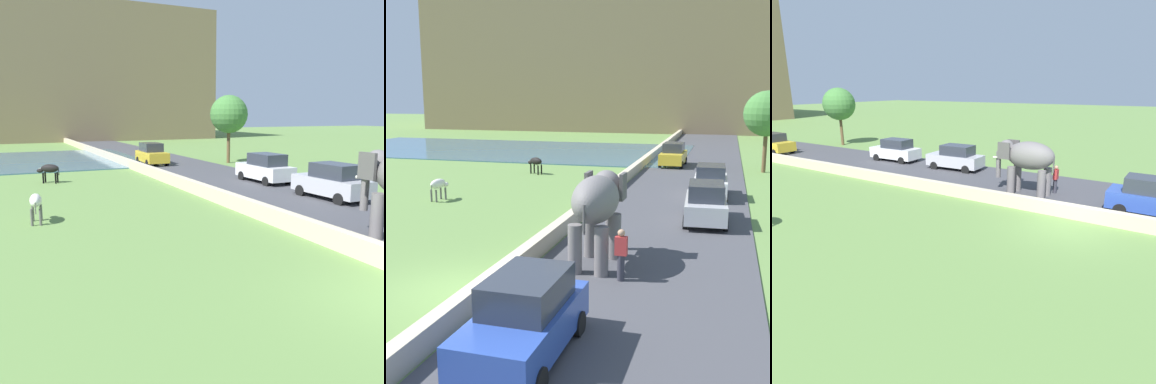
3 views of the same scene
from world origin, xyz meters
TOP-DOWN VIEW (x-y plane):
  - road_surface at (5.00, 20.00)m, footprint 7.00×120.00m
  - barrier_wall at (1.20, 18.00)m, footprint 0.40×110.00m
  - hill_distant at (-6.00, 73.27)m, footprint 64.00×28.00m
  - car_yellow at (3.43, 27.50)m, footprint 1.87×4.04m
  - car_white at (6.58, 15.73)m, footprint 1.87×4.04m
  - car_silver at (6.58, 9.96)m, footprint 1.94×4.07m
  - cow_white at (-7.02, 11.15)m, footprint 0.57×1.41m
  - cow_black at (-5.39, 21.13)m, footprint 1.37×0.97m
  - tree_near at (9.89, 26.18)m, footprint 3.19×3.19m

SIDE VIEW (x-z plane):
  - road_surface at x=5.00m, z-range 0.00..0.06m
  - barrier_wall at x=1.20m, z-range 0.00..0.64m
  - cow_white at x=-7.02m, z-range 0.26..1.41m
  - cow_black at x=-5.39m, z-range 0.26..1.41m
  - car_yellow at x=3.43m, z-range 0.00..1.80m
  - car_white at x=6.58m, z-range 0.00..1.80m
  - car_silver at x=6.58m, z-range 0.00..1.80m
  - tree_near at x=9.89m, z-range 1.25..6.96m
  - hill_distant at x=-6.00m, z-range 0.00..20.62m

